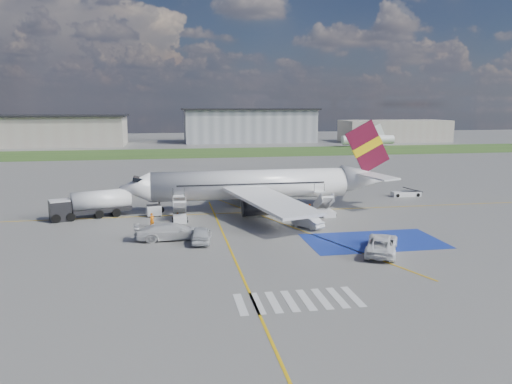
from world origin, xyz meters
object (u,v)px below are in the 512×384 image
(gpu_cart, at_px, (154,211))
(car_silver_b, at_px, (308,222))
(belt_loader, at_px, (406,194))
(fuel_tanker, at_px, (92,206))
(car_silver_a, at_px, (201,234))
(van_white_b, at_px, (173,229))
(van_white_a, at_px, (382,241))
(airliner, at_px, (261,184))

(gpu_cart, distance_m, car_silver_b, 19.77)
(gpu_cart, relative_size, belt_loader, 0.41)
(fuel_tanker, relative_size, car_silver_b, 2.43)
(fuel_tanker, relative_size, belt_loader, 2.10)
(car_silver_a, xyz_separation_m, car_silver_b, (12.48, 3.97, -0.17))
(car_silver_a, bearing_deg, belt_loader, -142.62)
(car_silver_a, height_order, van_white_b, van_white_b)
(gpu_cart, distance_m, van_white_a, 29.42)
(gpu_cart, bearing_deg, fuel_tanker, 161.17)
(fuel_tanker, relative_size, car_silver_a, 2.02)
(belt_loader, height_order, car_silver_b, belt_loader)
(fuel_tanker, height_order, van_white_b, fuel_tanker)
(airliner, height_order, gpu_cart, airliner)
(belt_loader, xyz_separation_m, car_silver_b, (-20.52, -16.58, 0.32))
(car_silver_b, relative_size, van_white_b, 0.69)
(belt_loader, bearing_deg, gpu_cart, -167.37)
(van_white_a, xyz_separation_m, van_white_b, (-19.59, 8.18, 0.05))
(car_silver_a, distance_m, car_silver_b, 13.10)
(gpu_cart, relative_size, van_white_a, 0.33)
(car_silver_a, height_order, van_white_a, van_white_a)
(van_white_a, bearing_deg, van_white_b, 4.63)
(airliner, height_order, car_silver_a, airliner)
(car_silver_a, distance_m, van_white_b, 3.23)
(airliner, distance_m, van_white_a, 23.24)
(airliner, distance_m, car_silver_a, 17.94)
(airliner, relative_size, belt_loader, 7.73)
(airliner, relative_size, van_white_b, 6.21)
(car_silver_a, bearing_deg, fuel_tanker, -42.37)
(car_silver_b, bearing_deg, belt_loader, -169.94)
(van_white_b, bearing_deg, car_silver_b, -82.43)
(car_silver_b, distance_m, van_white_a, 11.41)
(fuel_tanker, height_order, car_silver_a, fuel_tanker)
(belt_loader, height_order, van_white_b, van_white_b)
(car_silver_b, xyz_separation_m, van_white_b, (-15.26, -2.37, 0.48))
(gpu_cart, height_order, belt_loader, gpu_cart)
(airliner, bearing_deg, van_white_a, -70.60)
(belt_loader, relative_size, car_silver_a, 0.96)
(airliner, xyz_separation_m, car_silver_b, (3.35, -11.27, -2.72))
(van_white_a, bearing_deg, gpu_cart, -14.79)
(fuel_tanker, xyz_separation_m, car_silver_a, (12.70, -14.02, -0.55))
(fuel_tanker, distance_m, car_silver_a, 18.92)
(gpu_cart, bearing_deg, belt_loader, -1.26)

